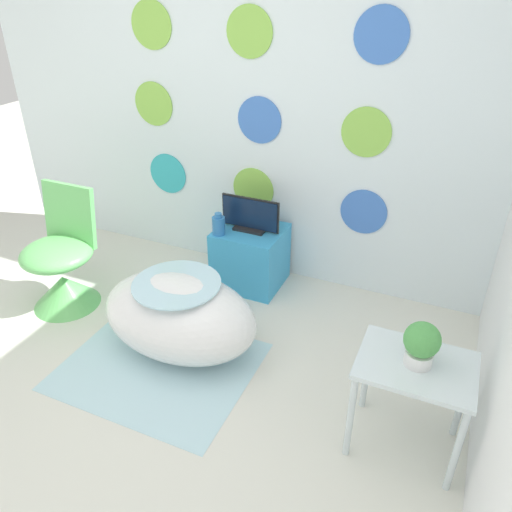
{
  "coord_description": "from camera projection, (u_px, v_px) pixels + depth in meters",
  "views": [
    {
      "loc": [
        1.35,
        -1.05,
        2.02
      ],
      "look_at": [
        0.46,
        0.96,
        0.74
      ],
      "focal_mm": 35.0,
      "sensor_mm": 36.0,
      "label": 1
    }
  ],
  "objects": [
    {
      "name": "bathtub",
      "position": [
        180.0,
        316.0,
        2.92
      ],
      "size": [
        0.96,
        0.62,
        0.49
      ],
      "color": "white",
      "rests_on": "ground_plane"
    },
    {
      "name": "tv",
      "position": [
        250.0,
        216.0,
        3.42
      ],
      "size": [
        0.42,
        0.12,
        0.24
      ],
      "color": "black",
      "rests_on": "tv_cabinet"
    },
    {
      "name": "potted_plant_left",
      "position": [
        421.0,
        343.0,
        2.13
      ],
      "size": [
        0.16,
        0.16,
        0.21
      ],
      "color": "white",
      "rests_on": "side_table"
    },
    {
      "name": "side_table",
      "position": [
        414.0,
        379.0,
        2.23
      ],
      "size": [
        0.51,
        0.38,
        0.51
      ],
      "color": "silver",
      "rests_on": "ground_plane"
    },
    {
      "name": "ground_plane",
      "position": [
        82.0,
        468.0,
        2.32
      ],
      "size": [
        12.0,
        12.0,
        0.0
      ],
      "primitive_type": "plane",
      "color": "silver"
    },
    {
      "name": "tv_cabinet",
      "position": [
        250.0,
        257.0,
        3.58
      ],
      "size": [
        0.46,
        0.42,
        0.43
      ],
      "color": "#389ED6",
      "rests_on": "ground_plane"
    },
    {
      "name": "wall_back_dotted",
      "position": [
        256.0,
        94.0,
        3.26
      ],
      "size": [
        4.28,
        0.05,
        2.6
      ],
      "color": "white",
      "rests_on": "ground_plane"
    },
    {
      "name": "rug",
      "position": [
        159.0,
        366.0,
        2.91
      ],
      "size": [
        1.07,
        0.89,
        0.01
      ],
      "color": "silver",
      "rests_on": "ground_plane"
    },
    {
      "name": "chair",
      "position": [
        62.0,
        270.0,
        3.33
      ],
      "size": [
        0.47,
        0.47,
        0.81
      ],
      "color": "#66C166",
      "rests_on": "ground_plane"
    },
    {
      "name": "vase",
      "position": [
        219.0,
        225.0,
        3.38
      ],
      "size": [
        0.09,
        0.09,
        0.16
      ],
      "color": "#2D72B7",
      "rests_on": "tv_cabinet"
    }
  ]
}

